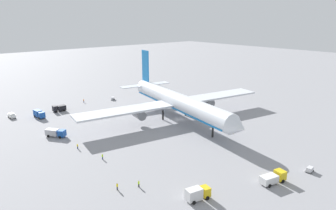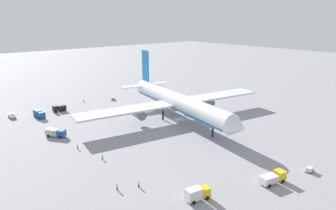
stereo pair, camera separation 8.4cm
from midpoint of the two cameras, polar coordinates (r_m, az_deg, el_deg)
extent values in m
plane|color=gray|center=(120.58, 2.00, -2.75)|extent=(600.00, 600.00, 0.00)
cylinder|color=silver|center=(118.43, 2.03, 0.60)|extent=(61.30, 17.03, 6.72)
cone|color=silver|center=(93.53, 13.08, -4.08)|extent=(6.42, 7.41, 6.59)
cone|color=silver|center=(147.26, -5.09, 3.61)|extent=(7.71, 7.44, 6.38)
cube|color=#1972BF|center=(140.62, -4.24, 7.35)|extent=(6.00, 1.52, 14.03)
cube|color=silver|center=(145.64, -1.96, 4.07)|extent=(6.22, 11.63, 0.36)
cube|color=silver|center=(140.00, -6.65, 3.48)|extent=(6.22, 11.63, 0.36)
cube|color=silver|center=(133.51, 9.17, 1.73)|extent=(15.10, 37.56, 0.70)
cylinder|color=slate|center=(129.91, 7.55, 0.50)|extent=(5.75, 4.08, 3.23)
cube|color=silver|center=(111.73, -8.22, -1.05)|extent=(15.10, 37.56, 0.70)
cylinder|color=slate|center=(113.55, -5.43, -1.76)|extent=(6.30, 4.32, 3.38)
cylinder|color=black|center=(103.64, 8.40, -4.97)|extent=(0.70, 0.70, 3.95)
cylinder|color=black|center=(125.21, 3.32, -1.11)|extent=(0.70, 0.70, 3.95)
cylinder|color=black|center=(119.81, -0.94, -1.88)|extent=(0.70, 0.70, 3.95)
cube|color=#1972BF|center=(118.94, 2.02, -0.26)|extent=(58.84, 16.28, 0.50)
cube|color=yellow|center=(71.08, 7.00, -15.75)|extent=(2.51, 2.10, 2.11)
cube|color=silver|center=(69.44, 4.88, -16.31)|extent=(2.86, 3.87, 2.54)
cube|color=black|center=(71.11, 7.42, -15.25)|extent=(1.85, 0.44, 0.93)
cylinder|color=black|center=(72.31, 6.32, -16.11)|extent=(0.47, 0.94, 0.90)
cylinder|color=black|center=(70.81, 7.41, -16.91)|extent=(0.47, 0.94, 0.90)
cylinder|color=black|center=(70.56, 3.82, -16.93)|extent=(0.47, 0.94, 0.90)
cylinder|color=black|center=(69.02, 4.87, -17.79)|extent=(0.47, 0.94, 0.90)
cube|color=#194CA5|center=(108.54, -19.25, -5.00)|extent=(2.97, 3.01, 2.14)
cube|color=#B2B2B7|center=(110.59, -20.86, -4.78)|extent=(4.76, 4.27, 2.12)
cube|color=black|center=(107.98, -18.96, -4.78)|extent=(1.15, 1.58, 0.94)
cylinder|color=black|center=(109.89, -18.97, -5.31)|extent=(0.91, 0.76, 0.90)
cylinder|color=black|center=(108.17, -19.62, -5.72)|extent=(0.91, 0.76, 0.90)
cylinder|color=black|center=(112.29, -20.86, -5.04)|extent=(0.91, 0.76, 0.90)
cylinder|color=black|center=(110.61, -21.51, -5.43)|extent=(0.91, 0.76, 0.90)
cube|color=black|center=(138.27, -20.45, -0.61)|extent=(2.55, 1.76, 2.34)
cube|color=black|center=(139.09, -19.30, -0.46)|extent=(2.65, 3.48, 2.06)
cube|color=black|center=(137.96, -20.69, -0.41)|extent=(2.06, 0.21, 1.03)
cylinder|color=black|center=(137.49, -20.19, -1.18)|extent=(0.35, 0.92, 0.90)
cylinder|color=black|center=(139.76, -20.49, -0.94)|extent=(0.35, 0.92, 0.90)
cylinder|color=black|center=(138.44, -18.83, -0.94)|extent=(0.35, 0.92, 0.90)
cylinder|color=black|center=(140.69, -19.15, -0.70)|extent=(0.35, 0.92, 0.90)
cube|color=yellow|center=(81.66, 20.27, -12.17)|extent=(2.88, 2.56, 2.24)
cube|color=silver|center=(79.26, 18.39, -13.07)|extent=(3.35, 4.72, 1.78)
cube|color=black|center=(81.91, 20.65, -11.68)|extent=(2.06, 0.53, 0.99)
cylinder|color=black|center=(82.75, 19.44, -12.58)|extent=(0.49, 0.94, 0.90)
cylinder|color=black|center=(81.34, 20.75, -13.24)|extent=(0.49, 0.94, 0.90)
cylinder|color=black|center=(79.83, 17.22, -13.47)|extent=(0.49, 0.94, 0.90)
cylinder|color=black|center=(78.38, 18.53, -14.18)|extent=(0.49, 0.94, 0.90)
cube|color=#194CA5|center=(131.01, -22.57, -1.74)|extent=(2.13, 2.40, 2.29)
cube|color=#194CA5|center=(133.92, -23.20, -1.39)|extent=(4.10, 2.65, 2.49)
cube|color=black|center=(130.28, -22.47, -1.56)|extent=(0.32, 1.82, 1.01)
cylinder|color=black|center=(131.93, -22.13, -2.09)|extent=(0.93, 0.41, 0.90)
cylinder|color=black|center=(131.08, -22.98, -2.30)|extent=(0.93, 0.41, 0.90)
cylinder|color=black|center=(135.40, -22.88, -1.73)|extent=(0.93, 0.41, 0.90)
cylinder|color=black|center=(134.57, -23.71, -1.93)|extent=(0.93, 0.41, 0.90)
cube|color=white|center=(137.52, -27.22, -1.81)|extent=(4.21, 2.12, 1.10)
cube|color=white|center=(137.49, -27.29, -1.47)|extent=(2.73, 1.84, 0.55)
cylinder|color=black|center=(136.67, -26.65, -2.08)|extent=(0.65, 0.26, 0.64)
cylinder|color=black|center=(136.18, -27.39, -2.24)|extent=(0.65, 0.26, 0.64)
cylinder|color=black|center=(139.17, -27.00, -1.83)|extent=(0.65, 0.26, 0.64)
cylinder|color=black|center=(138.69, -27.73, -1.98)|extent=(0.65, 0.26, 0.64)
cube|color=gray|center=(89.36, 25.03, -11.14)|extent=(1.58, 2.47, 0.15)
cylinder|color=#333338|center=(90.64, 25.37, -10.79)|extent=(0.13, 0.60, 0.08)
cube|color=silver|center=(89.12, 25.07, -10.81)|extent=(1.41, 2.08, 0.98)
cylinder|color=black|center=(90.36, 24.81, -10.86)|extent=(0.15, 0.41, 0.40)
cylinder|color=black|center=(89.98, 25.65, -11.08)|extent=(0.15, 0.41, 0.40)
cylinder|color=black|center=(88.82, 24.39, -11.28)|extent=(0.15, 0.41, 0.40)
cylinder|color=black|center=(88.43, 25.24, -11.51)|extent=(0.15, 0.41, 0.40)
cube|color=#595B60|center=(152.04, -10.30, 1.09)|extent=(3.10, 2.79, 0.15)
cylinder|color=#333338|center=(150.40, -10.36, 0.92)|extent=(0.53, 0.42, 0.08)
cube|color=silver|center=(151.89, -10.31, 1.30)|extent=(2.65, 2.41, 1.05)
cylinder|color=black|center=(150.96, -10.07, 0.96)|extent=(0.39, 0.33, 0.40)
cylinder|color=black|center=(151.10, -10.60, 0.95)|extent=(0.39, 0.33, 0.40)
cylinder|color=black|center=(153.02, -10.00, 1.17)|extent=(0.39, 0.33, 0.40)
cylinder|color=black|center=(153.16, -10.52, 1.15)|extent=(0.39, 0.33, 0.40)
cylinder|color=black|center=(75.12, -5.49, -14.78)|extent=(0.37, 0.37, 0.82)
cylinder|color=#B2F219|center=(74.76, -5.51, -14.31)|extent=(0.46, 0.46, 0.62)
sphere|color=#8C6647|center=(74.55, -5.51, -14.03)|extent=(0.22, 0.22, 0.22)
cylinder|color=navy|center=(149.94, -15.49, 0.61)|extent=(0.45, 0.45, 0.88)
cylinder|color=orange|center=(149.75, -15.51, 0.89)|extent=(0.56, 0.56, 0.66)
sphere|color=beige|center=(149.64, -15.53, 1.06)|extent=(0.24, 0.24, 0.24)
cylinder|color=navy|center=(89.80, -12.18, -9.68)|extent=(0.37, 0.37, 0.80)
cylinder|color=#B2F219|center=(89.50, -12.20, -9.27)|extent=(0.46, 0.46, 0.60)
sphere|color=#8C6647|center=(89.33, -12.22, -9.04)|extent=(0.22, 0.22, 0.22)
cylinder|color=navy|center=(98.40, -16.58, -7.64)|extent=(0.36, 0.36, 0.83)
cylinder|color=yellow|center=(98.12, -16.61, -7.26)|extent=(0.45, 0.45, 0.62)
sphere|color=beige|center=(97.96, -16.63, -7.03)|extent=(0.22, 0.22, 0.22)
cylinder|color=#3F3F47|center=(74.63, -9.48, -15.14)|extent=(0.34, 0.34, 0.88)
cylinder|color=yellow|center=(74.24, -9.51, -14.64)|extent=(0.42, 0.42, 0.66)
sphere|color=#8C6647|center=(74.01, -9.53, -14.34)|extent=(0.24, 0.24, 0.24)
cone|color=orange|center=(158.39, 9.09, 1.74)|extent=(0.36, 0.36, 0.55)
camera|label=1|loc=(0.04, -89.98, 0.01)|focal=32.50mm
camera|label=2|loc=(0.04, 90.02, -0.01)|focal=32.50mm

